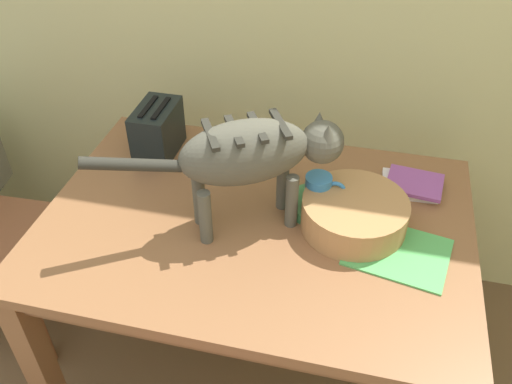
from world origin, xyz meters
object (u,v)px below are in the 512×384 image
Objects in this scene: book_stack at (412,184)px; cat at (254,154)px; toaster at (158,130)px; dining_table at (256,241)px; saucer_bowl at (316,205)px; wicker_basket at (354,213)px; coffee_mug at (319,189)px; magazine at (398,252)px.

cat is at bearing -149.36° from book_stack.
dining_table is at bearing -33.14° from toaster.
dining_table is 6.24× the size of toaster.
toaster is (-0.56, 0.18, 0.07)m from saucer_bowl.
wicker_basket is (0.28, 0.04, -0.19)m from cat.
wicker_basket is at bearing -25.30° from coffee_mug.
cat reaches higher than dining_table.
coffee_mug reaches higher than wicker_basket.
toaster is (-0.68, 0.23, 0.04)m from wicker_basket.
wicker_basket is at bearing -126.32° from book_stack.
cat reaches higher than saucer_bowl.
dining_table is 0.51m from toaster.
saucer_bowl is 0.64× the size of magazine.
toaster is (-0.40, 0.27, -0.15)m from cat.
book_stack is 0.28m from wicker_basket.
saucer_bowl is 0.32m from book_stack.
magazine is at bearing -20.86° from toaster.
toaster is at bearing 161.31° from wicker_basket.
toaster reaches higher than book_stack.
coffee_mug is at bearing 89.44° from cat.
coffee_mug is 0.33m from book_stack.
toaster is at bearing 162.53° from saucer_bowl.
coffee_mug is 0.60m from toaster.
cat is 3.11× the size of toaster.
cat reaches higher than magazine.
coffee_mug reaches higher than dining_table.
wicker_basket reaches higher than saucer_bowl.
cat is 0.34m from wicker_basket.
magazine is at bearing -28.14° from saucer_bowl.
toaster is (-0.57, 0.18, 0.01)m from coffee_mug.
wicker_basket is (0.11, -0.05, -0.03)m from coffee_mug.
magazine is (0.41, -0.05, 0.09)m from dining_table.
cat is at bearing -34.33° from toaster.
coffee_mug reaches higher than book_stack.
book_stack is at bearing 94.90° from magazine.
dining_table is 6.52× the size of book_stack.
cat is at bearing -101.36° from dining_table.
cat is 0.25m from coffee_mug.
toaster reaches higher than saucer_bowl.
saucer_bowl is (0.17, 0.09, -0.22)m from cat.
dining_table is 0.33m from cat.
dining_table is 0.25m from coffee_mug.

